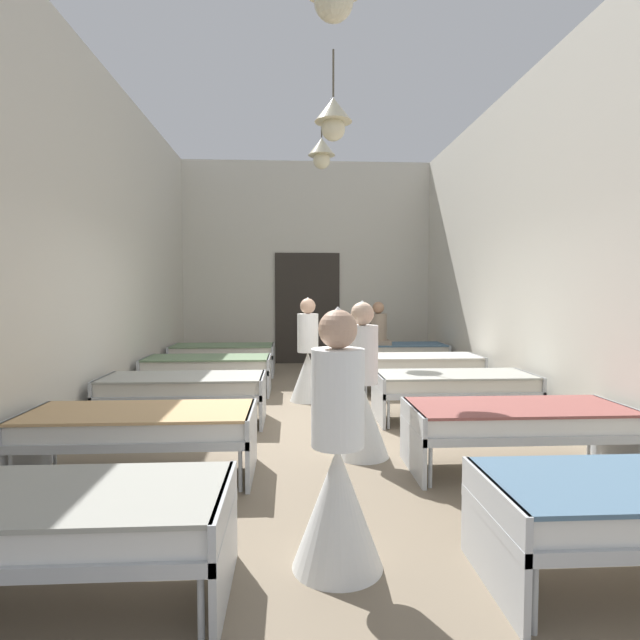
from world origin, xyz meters
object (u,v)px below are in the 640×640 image
bed_right_row_1 (517,421)px  nurse_far_aisle (338,476)px  nurse_near_aisle (362,401)px  nurse_mid_aisle (308,364)px  bed_left_row_2 (184,387)px  bed_left_row_4 (223,352)px  bed_left_row_3 (208,366)px  bed_left_row_1 (140,426)px  bed_right_row_3 (418,364)px  bed_left_row_0 (36,519)px  patient_seated_primary (378,329)px  bed_right_row_4 (395,351)px  bed_right_row_2 (454,384)px

bed_right_row_1 → nurse_far_aisle: bearing=-139.0°
nurse_near_aisle → nurse_mid_aisle: size_ratio=1.00×
bed_left_row_2 → bed_left_row_4: same height
bed_left_row_3 → bed_left_row_4: same height
bed_left_row_1 → bed_left_row_3: size_ratio=1.00×
bed_right_row_1 → nurse_mid_aisle: bearing=120.4°
bed_left_row_4 → nurse_near_aisle: 5.20m
bed_right_row_1 → nurse_mid_aisle: (-1.74, 2.96, 0.09)m
bed_right_row_3 → nurse_far_aisle: nurse_far_aisle is taller
bed_left_row_0 → bed_left_row_2: same height
nurse_mid_aisle → patient_seated_primary: (1.39, 2.21, 0.34)m
bed_left_row_2 → bed_left_row_4: (0.00, 3.51, 0.00)m
nurse_mid_aisle → bed_right_row_3: bearing=-177.4°
bed_left_row_0 → nurse_far_aisle: (1.53, 0.26, 0.09)m
bed_left_row_2 → nurse_near_aisle: nurse_near_aisle is taller
nurse_near_aisle → bed_right_row_1: bearing=88.2°
bed_right_row_4 → bed_left_row_3: bearing=-151.6°
bed_left_row_0 → bed_left_row_2: 3.51m
bed_left_row_3 → bed_right_row_4: same height
bed_left_row_1 → nurse_far_aisle: 2.14m
bed_left_row_3 → bed_right_row_1: bearing=-47.2°
bed_left_row_3 → nurse_mid_aisle: nurse_mid_aisle is taller
nurse_mid_aisle → nurse_far_aisle: same height
bed_left_row_2 → bed_right_row_2: bearing=0.0°
nurse_mid_aisle → patient_seated_primary: bearing=-137.2°
bed_left_row_2 → nurse_far_aisle: 3.59m
bed_right_row_3 → bed_left_row_4: size_ratio=1.00×
bed_right_row_1 → bed_left_row_2: 3.69m
bed_right_row_2 → nurse_far_aisle: bearing=-117.9°
bed_left_row_2 → bed_right_row_2: same height
nurse_far_aisle → nurse_near_aisle: bearing=75.5°
bed_right_row_4 → patient_seated_primary: 0.56m
bed_right_row_1 → bed_left_row_3: bearing=132.8°
bed_left_row_3 → bed_right_row_4: size_ratio=1.00×
bed_left_row_4 → bed_right_row_4: same height
bed_right_row_2 → bed_left_row_3: bearing=151.6°
bed_left_row_0 → bed_right_row_1: bearing=28.4°
bed_right_row_3 → patient_seated_primary: 1.75m
bed_left_row_4 → bed_right_row_2: bearing=-47.2°
bed_right_row_1 → bed_right_row_3: same height
bed_left_row_2 → patient_seated_primary: bearing=49.7°
bed_left_row_1 → nurse_near_aisle: size_ratio=1.28×
bed_right_row_1 → bed_right_row_4: bearing=90.0°
bed_left_row_2 → nurse_mid_aisle: nurse_mid_aisle is taller
bed_right_row_4 → nurse_far_aisle: bearing=-104.3°
bed_left_row_0 → bed_right_row_1: size_ratio=1.00×
bed_right_row_3 → patient_seated_primary: bearing=101.9°
bed_right_row_2 → bed_right_row_3: 1.76m
bed_left_row_3 → bed_right_row_3: bearing=0.0°
bed_left_row_0 → nurse_near_aisle: nurse_near_aisle is taller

